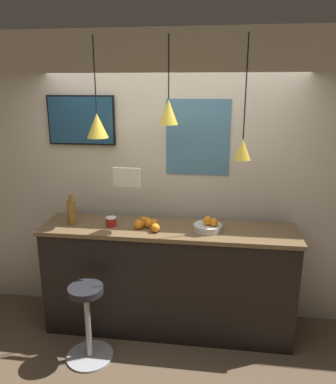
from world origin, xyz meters
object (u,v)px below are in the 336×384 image
juice_bottle (71,212)px  mounted_tv (81,120)px  bar_stool (87,316)px  spread_jar (111,221)px  fruit_bowl (208,226)px

juice_bottle → mounted_tv: bearing=87.2°
juice_bottle → mounted_tv: size_ratio=0.43×
bar_stool → spread_jar: spread_jar is taller
spread_jar → mounted_tv: mounted_tv is taller
fruit_bowl → spread_jar: size_ratio=2.57×
juice_bottle → spread_jar: bearing=0.0°
juice_bottle → fruit_bowl: bearing=-0.2°
bar_stool → mounted_tv: size_ratio=1.05×
juice_bottle → spread_jar: size_ratio=2.90×
bar_stool → juice_bottle: 0.98m
bar_stool → spread_jar: bearing=78.6°
bar_stool → fruit_bowl: bearing=25.9°
bar_stool → mounted_tv: bearing=107.3°
bar_stool → fruit_bowl: (1.02, 0.50, 0.71)m
fruit_bowl → mounted_tv: 1.63m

